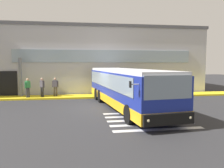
{
  "coord_description": "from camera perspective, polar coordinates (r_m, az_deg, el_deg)",
  "views": [
    {
      "loc": [
        -1.74,
        -15.71,
        3.05
      ],
      "look_at": [
        0.92,
        1.32,
        1.5
      ],
      "focal_mm": 35.78,
      "sensor_mm": 36.0,
      "label": 1
    }
  ],
  "objects": [
    {
      "name": "bus_main_foreground",
      "position": [
        15.45,
        3.42,
        -1.24
      ],
      "size": [
        3.92,
        12.14,
        2.7
      ],
      "color": "navy",
      "rests_on": "ground"
    },
    {
      "name": "passenger_by_doorway",
      "position": [
        20.65,
        -17.43,
        -0.57
      ],
      "size": [
        0.47,
        0.41,
        1.68
      ],
      "color": "#2D2D33",
      "rests_on": "boarding_curb"
    },
    {
      "name": "passenger_at_curb_edge",
      "position": [
        20.84,
        -14.28,
        -0.35
      ],
      "size": [
        0.58,
        0.42,
        1.68
      ],
      "color": "#4C4233",
      "rests_on": "boarding_curb"
    },
    {
      "name": "ground_plane",
      "position": [
        16.09,
        -2.53,
        -5.82
      ],
      "size": [
        80.0,
        90.0,
        0.02
      ],
      "primitive_type": "cube",
      "color": "#2B2B2D",
      "rests_on": "ground"
    },
    {
      "name": "terminal_building",
      "position": [
        27.38,
        -6.73,
        5.97
      ],
      "size": [
        25.07,
        13.8,
        6.94
      ],
      "color": "#B7B7BC",
      "rests_on": "ground"
    },
    {
      "name": "bay_paint_stripes",
      "position": [
        12.47,
        8.95,
        -9.05
      ],
      "size": [
        4.4,
        3.96,
        0.01
      ],
      "color": "silver",
      "rests_on": "ground"
    },
    {
      "name": "entry_support_column",
      "position": [
        21.73,
        -22.33,
        1.67
      ],
      "size": [
        0.28,
        0.28,
        3.46
      ],
      "primitive_type": "cylinder",
      "color": "slate",
      "rests_on": "boarding_curb"
    },
    {
      "name": "safety_bollard_yellow",
      "position": [
        20.1,
        5.52,
        -2.32
      ],
      "size": [
        0.18,
        0.18,
        0.9
      ],
      "primitive_type": "cylinder",
      "color": "yellow",
      "rests_on": "ground"
    },
    {
      "name": "boarding_curb",
      "position": [
        20.79,
        -4.0,
        -3.1
      ],
      "size": [
        27.27,
        2.0,
        0.15
      ],
      "primitive_type": "cube",
      "color": "yellow",
      "rests_on": "ground"
    },
    {
      "name": "passenger_near_column",
      "position": [
        20.64,
        -20.74,
        -0.67
      ],
      "size": [
        0.41,
        0.48,
        1.68
      ],
      "color": "#2D2D33",
      "rests_on": "boarding_curb"
    }
  ]
}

